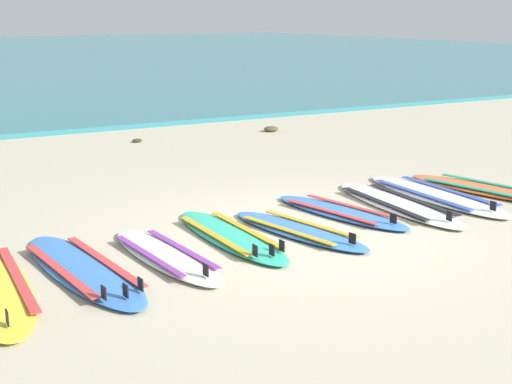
{
  "coord_description": "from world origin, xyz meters",
  "views": [
    {
      "loc": [
        -4.14,
        -6.09,
        2.3
      ],
      "look_at": [
        -0.06,
        1.05,
        0.25
      ],
      "focal_mm": 50.44,
      "sensor_mm": 36.0,
      "label": 1
    }
  ],
  "objects": [
    {
      "name": "surfboard_5",
      "position": [
        0.75,
        0.46,
        0.04
      ],
      "size": [
        0.88,
        2.05,
        0.18
      ],
      "color": "#3875CC",
      "rests_on": "ground"
    },
    {
      "name": "surfboard_4",
      "position": [
        -0.08,
        0.08,
        0.04
      ],
      "size": [
        0.87,
        2.0,
        0.18
      ],
      "color": "#3875CC",
      "rests_on": "ground"
    },
    {
      "name": "seaweed_clump_mid_sand",
      "position": [
        0.43,
        6.29,
        0.03
      ],
      "size": [
        0.19,
        0.15,
        0.06
      ],
      "primitive_type": "ellipsoid",
      "color": "#2D381E",
      "rests_on": "ground"
    },
    {
      "name": "seaweed_clump_near_shoreline",
      "position": [
        3.19,
        6.11,
        0.05
      ],
      "size": [
        0.3,
        0.24,
        0.11
      ],
      "primitive_type": "ellipsoid",
      "color": "#4C4228",
      "rests_on": "ground"
    },
    {
      "name": "surfboard_3",
      "position": [
        -0.8,
        0.28,
        0.04
      ],
      "size": [
        0.54,
        2.16,
        0.18
      ],
      "color": "#2DB793",
      "rests_on": "ground"
    },
    {
      "name": "surfboard_1",
      "position": [
        -2.44,
        0.06,
        0.04
      ],
      "size": [
        0.8,
        2.4,
        0.18
      ],
      "color": "#3875CC",
      "rests_on": "ground"
    },
    {
      "name": "surfboard_7",
      "position": [
        2.28,
        0.51,
        0.04
      ],
      "size": [
        0.7,
        2.53,
        0.18
      ],
      "color": "white",
      "rests_on": "ground"
    },
    {
      "name": "ground_plane",
      "position": [
        0.0,
        0.0,
        0.0
      ],
      "size": [
        80.0,
        80.0,
        0.0
      ],
      "primitive_type": "plane",
      "color": "#B7AD93"
    },
    {
      "name": "surfboard_6",
      "position": [
        1.57,
        0.4,
        0.04
      ],
      "size": [
        0.79,
        2.44,
        0.18
      ],
      "color": "white",
      "rests_on": "ground"
    },
    {
      "name": "surfboard_8",
      "position": [
        3.08,
        0.39,
        0.04
      ],
      "size": [
        1.05,
        2.4,
        0.18
      ],
      "color": "orange",
      "rests_on": "ground"
    },
    {
      "name": "surfboard_2",
      "position": [
        -1.64,
        0.03,
        0.04
      ],
      "size": [
        0.64,
        2.01,
        0.18
      ],
      "color": "silver",
      "rests_on": "ground"
    }
  ]
}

